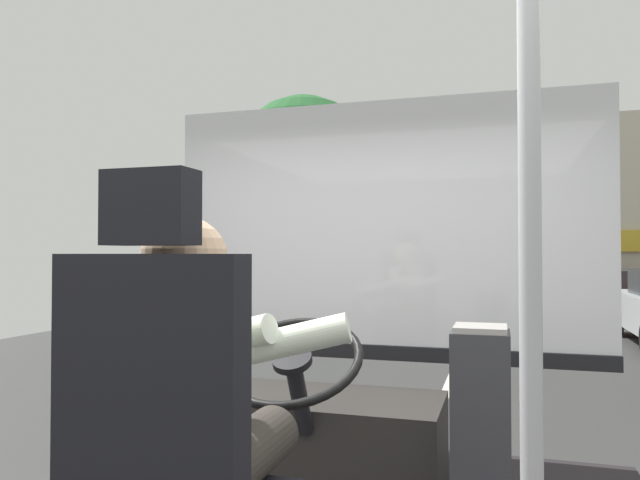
% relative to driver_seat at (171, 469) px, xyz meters
% --- Properties ---
extents(ground, '(18.00, 44.00, 0.06)m').
position_rel_driver_seat_xyz_m(ground, '(0.14, 9.19, -1.22)').
color(ground, '#353535').
extents(driver_seat, '(0.48, 0.48, 1.27)m').
position_rel_driver_seat_xyz_m(driver_seat, '(0.00, 0.00, 0.00)').
color(driver_seat, black).
rests_on(driver_seat, bus_floor).
extents(bus_driver, '(0.77, 0.57, 0.76)m').
position_rel_driver_seat_xyz_m(bus_driver, '(-0.00, 0.13, 0.16)').
color(bus_driver, '#332D28').
rests_on(bus_driver, driver_seat).
extents(steering_console, '(1.10, 0.99, 0.80)m').
position_rel_driver_seat_xyz_m(steering_console, '(0.00, 1.33, -0.30)').
color(steering_console, '#282623').
rests_on(steering_console, bus_floor).
extents(handrail_pole, '(0.04, 0.04, 2.05)m').
position_rel_driver_seat_xyz_m(handrail_pole, '(0.85, -0.10, 0.50)').
color(handrail_pole, '#B7B7BC').
rests_on(handrail_pole, bus_floor).
extents(fare_box, '(0.21, 0.22, 0.81)m').
position_rel_driver_seat_xyz_m(fare_box, '(0.73, 0.90, -0.12)').
color(fare_box, '#333338').
rests_on(fare_box, bus_floor).
extents(windshield_panel, '(2.50, 0.08, 1.48)m').
position_rel_driver_seat_xyz_m(windshield_panel, '(0.14, 2.01, 0.52)').
color(windshield_panel, silver).
extents(street_tree, '(3.52, 3.52, 5.54)m').
position_rel_driver_seat_xyz_m(street_tree, '(-3.75, 12.27, 2.57)').
color(street_tree, '#4C3828').
rests_on(street_tree, ground).
extents(parked_car_red, '(1.96, 3.94, 1.30)m').
position_rel_driver_seat_xyz_m(parked_car_red, '(4.26, 15.87, -0.52)').
color(parked_car_red, maroon).
rests_on(parked_car_red, ground).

